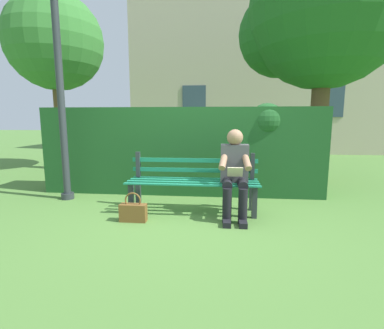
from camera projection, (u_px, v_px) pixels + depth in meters
ground at (193, 212)px, 4.12m from camera, size 60.00×60.00×0.00m
park_bench at (193, 182)px, 4.12m from camera, size 1.86×0.50×0.84m
person_seated at (235, 171)px, 3.87m from camera, size 0.44×0.73×1.19m
hedge_backdrop at (183, 149)px, 5.16m from camera, size 4.92×0.73×1.59m
tree at (318, 16)px, 5.79m from camera, size 3.24×3.08×5.01m
building_facade at (258, 65)px, 11.98m from camera, size 10.16×2.98×7.17m
handbag at (133, 212)px, 3.73m from camera, size 0.35×0.13×0.39m
tree_far at (53, 45)px, 7.30m from camera, size 2.52×2.40×4.46m
lamp_post at (60, 84)px, 4.51m from camera, size 0.25×0.25×3.35m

